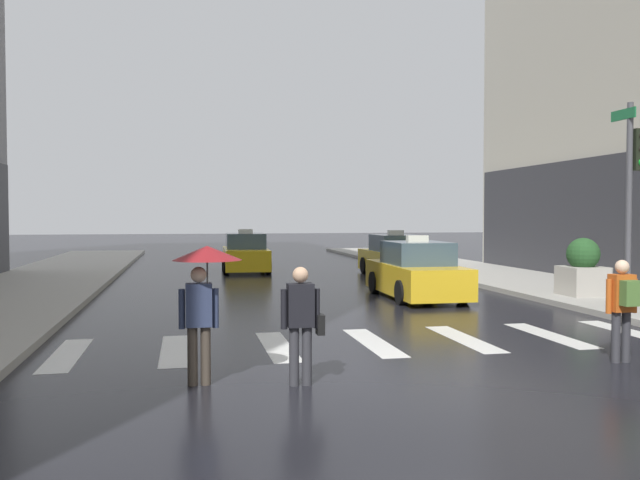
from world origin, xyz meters
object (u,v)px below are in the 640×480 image
(traffic_light_pole, at_px, (633,177))
(pedestrian_with_umbrella, at_px, (204,276))
(taxi_second, at_px, (395,258))
(taxi_lead, at_px, (416,273))
(pedestrian_with_backpack, at_px, (623,302))
(taxi_third, at_px, (245,254))
(pedestrian_with_handbag, at_px, (301,318))
(planter_near_corner, at_px, (583,269))

(traffic_light_pole, height_order, pedestrian_with_umbrella, traffic_light_pole)
(taxi_second, xyz_separation_m, pedestrian_with_umbrella, (-7.80, -15.34, 0.79))
(pedestrian_with_umbrella, bearing_deg, taxi_lead, 54.08)
(pedestrian_with_backpack, bearing_deg, pedestrian_with_umbrella, -179.68)
(taxi_third, bearing_deg, taxi_lead, -68.48)
(taxi_third, relative_size, pedestrian_with_handbag, 2.78)
(taxi_third, bearing_deg, pedestrian_with_umbrella, -96.85)
(traffic_light_pole, relative_size, pedestrian_with_umbrella, 2.47)
(traffic_light_pole, height_order, taxi_second, traffic_light_pole)
(taxi_lead, relative_size, planter_near_corner, 2.86)
(taxi_lead, relative_size, pedestrian_with_backpack, 2.77)
(pedestrian_with_handbag, bearing_deg, taxi_lead, 61.11)
(pedestrian_with_umbrella, bearing_deg, pedestrian_with_backpack, 0.32)
(taxi_lead, height_order, pedestrian_with_umbrella, pedestrian_with_umbrella)
(taxi_second, xyz_separation_m, planter_near_corner, (2.76, -8.24, 0.15))
(traffic_light_pole, distance_m, pedestrian_with_backpack, 5.71)
(traffic_light_pole, xyz_separation_m, pedestrian_with_backpack, (-3.25, -4.10, -2.29))
(taxi_third, relative_size, planter_near_corner, 2.87)
(taxi_second, xyz_separation_m, taxi_third, (-5.56, 3.33, 0.00))
(pedestrian_with_umbrella, xyz_separation_m, planter_near_corner, (10.56, 7.10, -0.64))
(taxi_lead, xyz_separation_m, pedestrian_with_backpack, (0.37, -8.55, 0.25))
(taxi_lead, xyz_separation_m, planter_near_corner, (4.34, -1.49, 0.15))
(taxi_second, bearing_deg, planter_near_corner, -71.50)
(planter_near_corner, bearing_deg, pedestrian_with_backpack, -119.31)
(taxi_second, xyz_separation_m, pedestrian_with_handbag, (-6.48, -15.64, 0.21))
(taxi_second, bearing_deg, pedestrian_with_backpack, -94.52)
(pedestrian_with_handbag, bearing_deg, pedestrian_with_umbrella, 167.11)
(traffic_light_pole, relative_size, taxi_third, 1.05)
(traffic_light_pole, xyz_separation_m, pedestrian_with_handbag, (-8.53, -4.44, -2.32))
(traffic_light_pole, relative_size, pedestrian_with_handbag, 2.91)
(taxi_lead, bearing_deg, taxi_third, 111.52)
(pedestrian_with_handbag, bearing_deg, traffic_light_pole, 27.50)
(pedestrian_with_umbrella, bearing_deg, planter_near_corner, 33.93)
(taxi_third, bearing_deg, pedestrian_with_backpack, -76.88)
(pedestrian_with_backpack, bearing_deg, traffic_light_pole, 51.59)
(taxi_third, height_order, pedestrian_with_umbrella, pedestrian_with_umbrella)
(traffic_light_pole, bearing_deg, pedestrian_with_handbag, -152.50)
(taxi_lead, bearing_deg, pedestrian_with_umbrella, -125.92)
(pedestrian_with_handbag, height_order, planter_near_corner, planter_near_corner)
(traffic_light_pole, xyz_separation_m, taxi_lead, (-3.62, 4.45, -2.53))
(pedestrian_with_umbrella, bearing_deg, taxi_third, 83.15)
(pedestrian_with_handbag, bearing_deg, taxi_third, 87.20)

